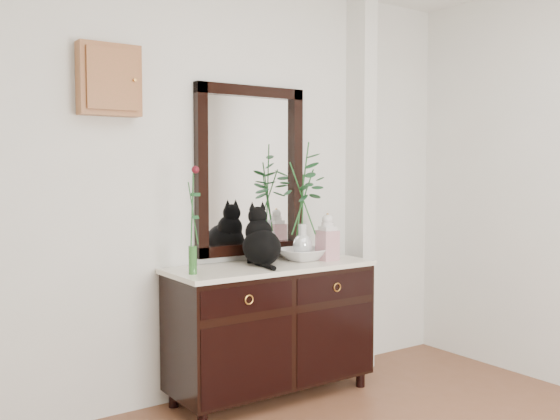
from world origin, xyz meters
TOP-DOWN VIEW (x-y plane):
  - wall_back at (0.00, 1.98)m, footprint 3.60×0.04m
  - pilaster at (1.00, 1.90)m, footprint 0.12×0.20m
  - sideboard at (0.10, 1.73)m, footprint 1.33×0.52m
  - wall_mirror at (0.10, 1.97)m, footprint 0.80×0.06m
  - key_cabinet at (-0.85, 1.94)m, footprint 0.35×0.10m
  - cat at (0.04, 1.74)m, footprint 0.32×0.37m
  - lotus_bowl at (0.37, 1.77)m, footprint 0.33×0.33m
  - vase_branches at (0.37, 1.77)m, footprint 0.42×0.42m
  - bud_vase_rose at (-0.47, 1.68)m, footprint 0.08×0.08m
  - ginger_jar at (0.51, 1.67)m, footprint 0.12×0.12m

SIDE VIEW (x-z plane):
  - sideboard at x=0.10m, z-range 0.06..0.88m
  - lotus_bowl at x=0.37m, z-range 0.85..0.93m
  - ginger_jar at x=0.51m, z-range 0.85..1.16m
  - cat at x=0.04m, z-range 0.85..1.22m
  - bud_vase_rose at x=-0.47m, z-range 0.85..1.48m
  - vase_branches at x=0.37m, z-range 0.87..1.64m
  - wall_back at x=0.00m, z-range 0.00..2.70m
  - pilaster at x=1.00m, z-range 0.00..2.70m
  - wall_mirror at x=0.10m, z-range 0.89..1.99m
  - key_cabinet at x=-0.85m, z-range 1.75..2.15m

